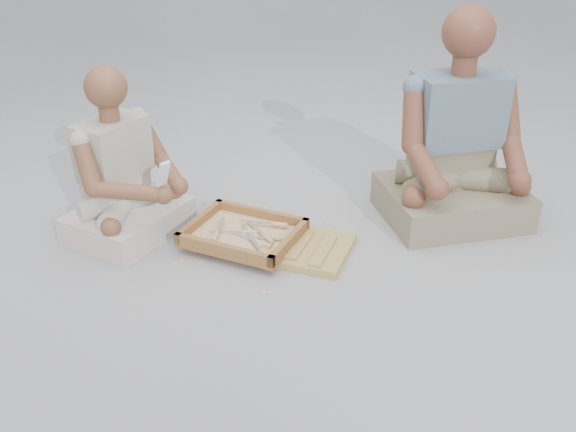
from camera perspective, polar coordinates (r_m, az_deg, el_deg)
The scene contains 30 objects.
ground at distance 2.64m, azimuth -1.11°, elevation -6.52°, with size 60.00×60.00×0.00m, color #A1A1A6.
carved_panel at distance 2.89m, azimuth 0.15°, elevation -2.67°, with size 0.53×0.36×0.04m, color olive.
tool_tray at distance 2.91m, azimuth -3.99°, elevation -1.63°, with size 0.52×0.44×0.06m.
chisel_0 at distance 2.83m, azimuth -2.79°, elevation -2.30°, with size 0.19×0.14×0.02m.
chisel_1 at distance 2.73m, azimuth -2.23°, elevation -3.23°, with size 0.19×0.14×0.02m.
chisel_2 at distance 2.86m, azimuth -1.97°, elevation -1.89°, with size 0.20×0.12×0.02m.
chisel_3 at distance 2.85m, azimuth -0.65°, elevation -2.07°, with size 0.21×0.10×0.02m.
chisel_4 at distance 2.83m, azimuth -2.42°, elevation -2.43°, with size 0.22×0.04×0.02m.
chisel_5 at distance 2.92m, azimuth -3.84°, elevation -1.45°, with size 0.20×0.12×0.02m.
chisel_6 at distance 2.88m, azimuth -6.43°, elevation -1.68°, with size 0.10×0.21×0.02m.
chisel_7 at distance 2.95m, azimuth -1.16°, elevation -0.71°, with size 0.21×0.09×0.02m.
wood_chip_0 at distance 3.14m, azimuth -2.60°, elevation -0.38°, with size 0.02×0.01×0.00m, color #D6AD7E.
wood_chip_1 at distance 3.00m, azimuth -2.92°, elevation -1.90°, with size 0.02×0.01×0.00m, color #D6AD7E.
wood_chip_2 at distance 3.09m, azimuth -6.88°, elevation -1.08°, with size 0.02×0.01×0.00m, color #D6AD7E.
wood_chip_3 at distance 3.28m, azimuth -1.59°, elevation 0.93°, with size 0.02×0.01×0.00m, color #D6AD7E.
wood_chip_4 at distance 3.07m, azimuth -5.70°, elevation -1.20°, with size 0.02×0.01×0.00m, color #D6AD7E.
wood_chip_5 at distance 2.83m, azimuth -7.66°, elevation -4.13°, with size 0.02×0.01×0.00m, color #D6AD7E.
wood_chip_6 at distance 2.61m, azimuth -2.20°, elevation -6.84°, with size 0.02×0.01×0.00m, color #D6AD7E.
wood_chip_7 at distance 2.61m, azimuth -1.61°, elevation -6.83°, with size 0.02×0.01×0.00m, color #D6AD7E.
wood_chip_8 at distance 3.14m, azimuth 3.38°, elevation -0.46°, with size 0.02×0.01×0.00m, color #D6AD7E.
wood_chip_9 at distance 2.83m, azimuth -10.03°, elevation -4.25°, with size 0.02×0.01×0.00m, color #D6AD7E.
wood_chip_10 at distance 3.30m, azimuth -3.58°, elevation 1.05°, with size 0.02×0.01×0.00m, color #D6AD7E.
wood_chip_11 at distance 3.00m, azimuth 2.22°, elevation -1.81°, with size 0.02×0.01×0.00m, color #D6AD7E.
wood_chip_12 at distance 3.18m, azimuth -4.43°, elevation -0.04°, with size 0.02×0.01×0.00m, color #D6AD7E.
wood_chip_13 at distance 3.09m, azimuth 4.19°, elevation -0.97°, with size 0.02×0.01×0.00m, color #D6AD7E.
wood_chip_14 at distance 2.86m, azimuth -9.40°, elevation -3.90°, with size 0.02×0.01×0.00m, color #D6AD7E.
wood_chip_15 at distance 2.89m, azimuth -6.02°, elevation -3.24°, with size 0.02×0.01×0.00m, color #D6AD7E.
craftsman at distance 3.01m, azimuth -14.43°, elevation 3.07°, with size 0.52×0.51×0.79m.
companion at distance 3.15m, azimuth 14.72°, elevation 5.47°, with size 0.82×0.82×1.01m.
mobile_phone at distance 2.74m, azimuth -11.04°, elevation 3.70°, with size 0.06×0.06×0.12m.
Camera 1 is at (1.14, -1.85, 1.49)m, focal length 40.00 mm.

